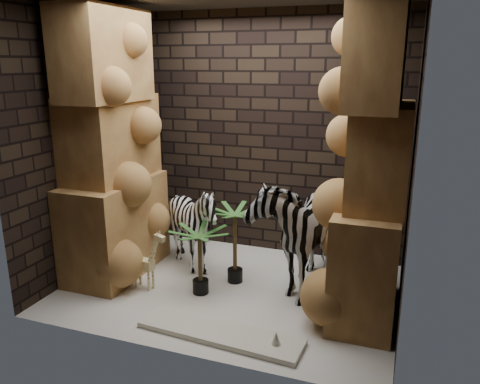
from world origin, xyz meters
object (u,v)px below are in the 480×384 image
at_px(giraffe_toy, 143,257).
at_px(palm_front, 235,245).
at_px(surfboard, 220,333).
at_px(zebra_left, 193,230).
at_px(palm_back, 200,261).
at_px(zebra_right, 298,218).

xyz_separation_m(giraffe_toy, palm_front, (0.88, 0.47, 0.08)).
bearing_deg(surfboard, palm_front, 107.15).
bearing_deg(surfboard, giraffe_toy, 156.18).
bearing_deg(zebra_left, palm_front, -19.41).
xyz_separation_m(palm_back, surfboard, (0.50, -0.69, -0.34)).
height_order(zebra_left, surfboard, zebra_left).
bearing_deg(zebra_left, surfboard, -61.38).
bearing_deg(zebra_right, zebra_left, -172.69).
distance_m(palm_front, palm_back, 0.46).
bearing_deg(palm_front, giraffe_toy, -151.64).
height_order(palm_back, surfboard, palm_back).
xyz_separation_m(giraffe_toy, surfboard, (1.13, -0.60, -0.33)).
bearing_deg(surfboard, zebra_right, 76.53).
height_order(palm_front, palm_back, palm_front).
height_order(zebra_right, surfboard, zebra_right).
height_order(giraffe_toy, palm_front, palm_front).
bearing_deg(palm_front, zebra_right, 17.71).
xyz_separation_m(zebra_right, zebra_left, (-1.22, -0.07, -0.26)).
bearing_deg(zebra_right, palm_front, -158.07).
bearing_deg(palm_front, palm_back, -123.59).
relative_size(zebra_left, palm_back, 1.48).
xyz_separation_m(zebra_right, palm_front, (-0.65, -0.21, -0.31)).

